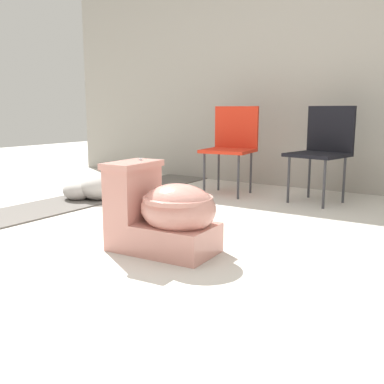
% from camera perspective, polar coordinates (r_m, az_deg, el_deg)
% --- Properties ---
extents(ground_plane, '(14.00, 14.00, 0.00)m').
position_cam_1_polar(ground_plane, '(2.61, -8.82, -7.58)').
color(ground_plane, beige).
extents(gravel_strip, '(0.56, 8.00, 0.01)m').
position_cam_1_polar(gravel_strip, '(3.87, -18.37, -1.98)').
color(gravel_strip, '#605B56').
rests_on(gravel_strip, ground).
extents(building_wall, '(7.00, 0.20, 2.60)m').
position_cam_1_polar(building_wall, '(4.75, 19.41, 15.86)').
color(building_wall, '#9E998E').
rests_on(building_wall, ground).
extents(toilet, '(0.65, 0.41, 0.52)m').
position_cam_1_polar(toilet, '(2.55, -3.62, -2.78)').
color(toilet, tan).
rests_on(toilet, ground).
extents(folding_chair_left, '(0.49, 0.49, 0.83)m').
position_cam_1_polar(folding_chair_left, '(4.35, 5.14, 6.55)').
color(folding_chair_left, red).
rests_on(folding_chair_left, ground).
extents(folding_chair_middle, '(0.52, 0.52, 0.83)m').
position_cam_1_polar(folding_chair_middle, '(4.09, 16.41, 5.93)').
color(folding_chair_middle, black).
rests_on(folding_chair_middle, ground).
extents(boulder_near, '(0.48, 0.51, 0.23)m').
position_cam_1_polar(boulder_near, '(4.14, -11.61, 0.65)').
color(boulder_near, '#B7B2AD').
rests_on(boulder_near, ground).
extents(boulder_far, '(0.40, 0.38, 0.18)m').
position_cam_1_polar(boulder_far, '(4.16, -14.37, 0.20)').
color(boulder_far, '#B7B2AD').
rests_on(boulder_far, ground).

